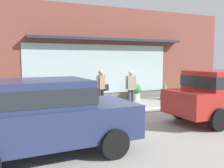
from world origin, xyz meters
TOP-DOWN VIEW (x-y plane):
  - ground_plane at (0.00, 0.00)m, footprint 60.00×60.00m
  - curb_strip at (0.00, -0.20)m, footprint 14.00×0.24m
  - storefront at (-0.01, 3.18)m, footprint 14.00×0.81m
  - fire_hydrant at (-1.70, 1.04)m, footprint 0.44×0.41m
  - pedestrian_with_handbag at (-1.08, 1.48)m, footprint 0.64×0.33m
  - pedestrian_passerby at (-0.06, 0.68)m, footprint 0.47×0.26m
  - parked_car_navy at (-4.40, -3.17)m, footprint 4.10×2.12m
  - potted_plant_low_front at (-2.36, 2.21)m, footprint 0.47×0.47m
  - potted_plant_doorstep at (-4.48, 2.54)m, footprint 0.53×0.53m
  - potted_plant_window_left at (-0.88, 2.54)m, footprint 0.41×0.41m
  - potted_plant_by_entrance at (2.76, 2.14)m, footprint 0.49×0.49m
  - potted_plant_trailing_edge at (1.17, 2.43)m, footprint 0.56×0.56m

SIDE VIEW (x-z plane):
  - ground_plane at x=0.00m, z-range 0.00..0.00m
  - curb_strip at x=0.00m, z-range 0.00..0.12m
  - potted_plant_window_left at x=-0.88m, z-range 0.02..0.65m
  - potted_plant_low_front at x=-2.36m, z-range 0.00..0.67m
  - potted_plant_doorstep at x=-4.48m, z-range 0.02..0.81m
  - potted_plant_by_entrance at x=2.76m, z-range -0.02..0.90m
  - potted_plant_trailing_edge at x=1.17m, z-range 0.03..0.92m
  - fire_hydrant at x=-1.70m, z-range 0.01..0.96m
  - parked_car_navy at x=-4.40m, z-range 0.11..1.76m
  - pedestrian_with_handbag at x=-1.08m, z-range 0.13..1.75m
  - pedestrian_passerby at x=-0.06m, z-range 0.13..1.76m
  - storefront at x=-0.01m, z-range -0.05..4.63m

